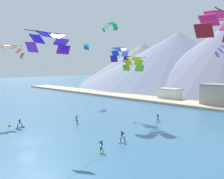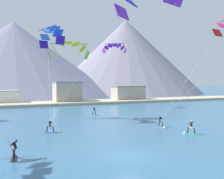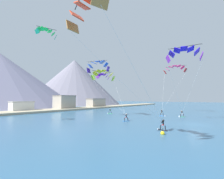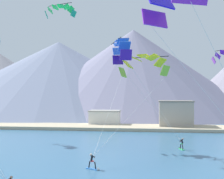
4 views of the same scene
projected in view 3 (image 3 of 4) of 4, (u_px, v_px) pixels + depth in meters
name	position (u px, v px, depth m)	size (l,w,h in m)	color
ground_plane	(195.00, 124.00, 28.63)	(400.00, 400.00, 0.00)	#336084
kitesurfer_near_lead	(109.00, 112.00, 49.09)	(0.90, 1.78, 1.72)	#33B266
kitesurfer_near_trail	(162.00, 127.00, 23.39)	(0.62, 1.77, 1.76)	black
kitesurfer_mid_center	(181.00, 115.00, 40.36)	(1.33, 1.65, 1.79)	#33B266
kitesurfer_far_left	(127.00, 119.00, 32.90)	(1.74, 1.12, 1.75)	#337FDB
kitesurfer_far_right	(163.00, 114.00, 42.72)	(0.67, 1.75, 1.81)	#337FDB
parafoil_kite_near_lead	(98.00, 65.00, 41.74)	(9.97, 6.74, 14.09)	#36169A
parafoil_kite_near_trail	(87.00, 6.00, 16.14)	(14.68, 7.25, 14.84)	#B37738
parafoil_kite_mid_center	(184.00, 53.00, 33.37)	(10.13, 7.67, 15.06)	purple
parafoil_kite_far_left	(103.00, 74.00, 44.45)	(8.57, 13.29, 12.08)	#7EC12C
parafoil_kite_far_right	(175.00, 68.00, 54.64)	(14.85, 7.97, 15.64)	#A31216
parafoil_kite_distant_high_outer	(46.00, 32.00, 38.33)	(5.58, 1.94, 2.30)	#139874
parafoil_kite_distant_mid_solo	(103.00, 76.00, 64.32)	(5.96, 3.61, 2.51)	purple
race_marker_buoy	(163.00, 133.00, 20.68)	(0.56, 0.56, 1.02)	yellow
shoreline_strip	(54.00, 110.00, 60.05)	(180.00, 10.00, 0.70)	tan
shore_building_harbour_front	(64.00, 102.00, 66.92)	(7.73, 7.17, 6.35)	#A89E8E
shore_building_promenade_mid	(22.00, 107.00, 54.99)	(7.44, 4.89, 3.92)	silver
shore_building_quay_east	(96.00, 103.00, 82.11)	(10.21, 5.65, 4.97)	#A89E8E
mountain_peak_west_ridge	(74.00, 82.00, 134.41)	(81.60, 81.60, 39.85)	gray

